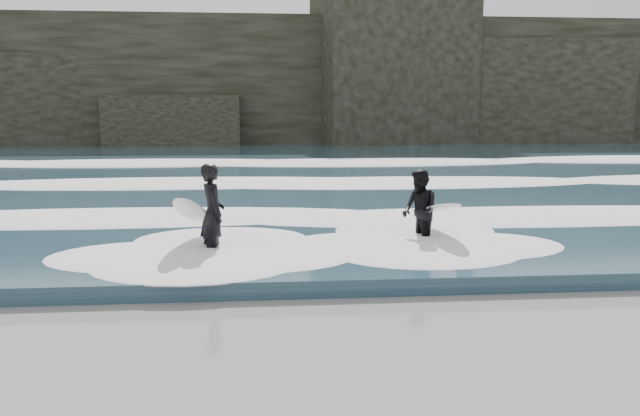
{
  "coord_description": "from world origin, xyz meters",
  "views": [
    {
      "loc": [
        -1.22,
        -6.39,
        2.95
      ],
      "look_at": [
        -0.13,
        5.87,
        1.0
      ],
      "focal_mm": 35.0,
      "sensor_mm": 36.0,
      "label": 1
    }
  ],
  "objects": [
    {
      "name": "ground",
      "position": [
        0.0,
        0.0,
        0.0
      ],
      "size": [
        120.0,
        120.0,
        0.0
      ],
      "primitive_type": "plane",
      "color": "#766052",
      "rests_on": "ground"
    },
    {
      "name": "sea",
      "position": [
        0.0,
        29.0,
        0.15
      ],
      "size": [
        90.0,
        52.0,
        0.3
      ],
      "primitive_type": "cube",
      "color": "#243F4D",
      "rests_on": "ground"
    },
    {
      "name": "headland",
      "position": [
        0.0,
        46.0,
        5.0
      ],
      "size": [
        70.0,
        9.0,
        10.0
      ],
      "primitive_type": "cube",
      "color": "black",
      "rests_on": "ground"
    },
    {
      "name": "foam_near",
      "position": [
        0.0,
        9.0,
        0.4
      ],
      "size": [
        60.0,
        3.2,
        0.2
      ],
      "primitive_type": "ellipsoid",
      "color": "white",
      "rests_on": "sea"
    },
    {
      "name": "foam_mid",
      "position": [
        0.0,
        16.0,
        0.42
      ],
      "size": [
        60.0,
        4.0,
        0.24
      ],
      "primitive_type": "ellipsoid",
      "color": "white",
      "rests_on": "sea"
    },
    {
      "name": "foam_far",
      "position": [
        0.0,
        25.0,
        0.45
      ],
      "size": [
        60.0,
        4.8,
        0.3
      ],
      "primitive_type": "ellipsoid",
      "color": "white",
      "rests_on": "sea"
    },
    {
      "name": "surfer_left",
      "position": [
        -2.3,
        5.6,
        0.97
      ],
      "size": [
        1.11,
        2.03,
        1.94
      ],
      "color": "black",
      "rests_on": "ground"
    },
    {
      "name": "surfer_right",
      "position": [
        2.04,
        6.16,
        0.87
      ],
      "size": [
        1.15,
        2.24,
        1.72
      ],
      "color": "black",
      "rests_on": "ground"
    }
  ]
}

